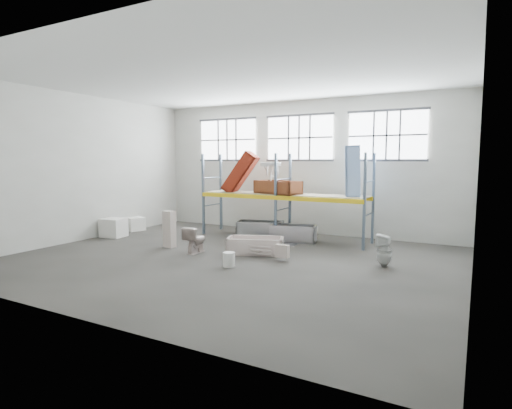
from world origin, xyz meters
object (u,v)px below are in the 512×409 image
Objects in this scene: steel_tub_right at (293,233)px; toilet_white at (384,250)px; bathtub_beige at (255,245)px; bucket at (229,259)px; steel_tub_left at (260,229)px; toilet_beige at (195,240)px; carton_near at (114,228)px; rust_tub_flat at (278,187)px; cistern_tall at (169,229)px; blue_tub_upright at (353,172)px.

toilet_white is at bearing -29.90° from steel_tub_right.
steel_tub_right is (0.25, 2.25, 0.04)m from bathtub_beige.
steel_tub_left is at bearing 106.59° from bucket.
steel_tub_right is at bearing 63.32° from bathtub_beige.
toilet_white is 0.53× the size of steel_tub_left.
toilet_beige is 1.03× the size of carton_near.
toilet_beige is 3.72m from rust_tub_flat.
cistern_tall is at bearing -8.31° from carton_near.
bathtub_beige is at bearing -79.95° from rust_tub_flat.
toilet_white is 0.55× the size of steel_tub_right.
bathtub_beige is 2.10× the size of carton_near.
steel_tub_left reaches higher than bathtub_beige.
cistern_tall is at bearing -146.39° from blue_tub_upright.
rust_tub_flat reaches higher than bucket.
cistern_tall is 3.01m from carton_near.
steel_tub_right is at bearing -4.52° from steel_tub_left.
blue_tub_upright is 8.66m from carton_near.
toilet_white reaches higher than bucket.
blue_tub_upright is (1.85, 0.54, 2.11)m from steel_tub_right.
toilet_beige is at bearing -77.89° from toilet_white.
toilet_beige is 4.24m from carton_near.
cistern_tall is at bearing -138.39° from steel_tub_right.
steel_tub_left reaches higher than steel_tub_right.
toilet_white is at bearing -57.92° from blue_tub_upright.
toilet_beige is 2.15× the size of bucket.
carton_near is at bearing 165.06° from bucket.
blue_tub_upright is at bearing -147.03° from toilet_white.
cistern_tall is 0.70× the size of blue_tub_upright.
bucket is at bearing -14.94° from carton_near.
blue_tub_upright reaches higher than toilet_white.
bucket is at bearing -106.35° from bathtub_beige.
carton_near is (-9.49, -0.35, -0.09)m from toilet_white.
blue_tub_upright reaches higher than steel_tub_left.
carton_near is (-5.81, -0.07, 0.09)m from bathtub_beige.
steel_tub_left is 3.84m from blue_tub_upright.
toilet_white reaches higher than bathtub_beige.
toilet_beige reaches higher than carton_near.
steel_tub_left is at bearing -102.20° from toilet_beige.
rust_tub_flat is (-0.43, 2.45, 1.58)m from bathtub_beige.
toilet_beige is 0.69× the size of cistern_tall.
bathtub_beige reaches higher than bucket.
bathtub_beige is 1.66m from bucket.
toilet_white is 4.85m from rust_tub_flat.
rust_tub_flat is 4.45m from bucket.
blue_tub_upright is (4.95, 3.29, 1.81)m from cistern_tall.
rust_tub_flat reaches higher than carton_near.
bathtub_beige is at bearing -156.86° from toilet_beige.
blue_tub_upright is at bearing 16.21° from steel_tub_right.
carton_near is at bearing -11.82° from toilet_beige.
toilet_beige is at bearing -99.91° from steel_tub_left.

